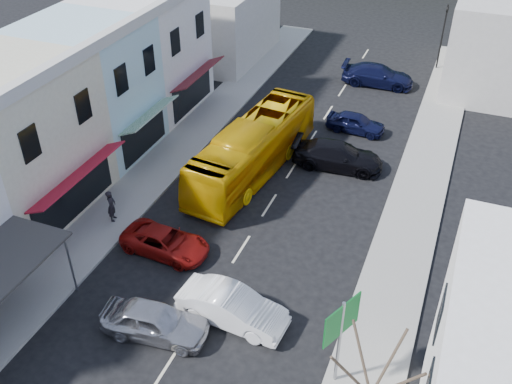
% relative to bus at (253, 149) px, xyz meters
% --- Properties ---
extents(ground, '(120.00, 120.00, 0.00)m').
position_rel_bus_xyz_m(ground, '(2.09, -10.86, -1.55)').
color(ground, black).
rests_on(ground, ground).
extents(sidewalk_left, '(3.00, 52.00, 0.15)m').
position_rel_bus_xyz_m(sidewalk_left, '(-5.41, -0.86, -1.48)').
color(sidewalk_left, gray).
rests_on(sidewalk_left, ground).
extents(sidewalk_right, '(3.00, 52.00, 0.15)m').
position_rel_bus_xyz_m(sidewalk_right, '(9.59, -0.86, -1.48)').
color(sidewalk_right, gray).
rests_on(sidewalk_right, ground).
extents(shopfront_row, '(8.25, 30.00, 8.00)m').
position_rel_bus_xyz_m(shopfront_row, '(-10.40, -5.86, 2.45)').
color(shopfront_row, silver).
rests_on(shopfront_row, ground).
extents(distant_block_left, '(8.00, 10.00, 6.00)m').
position_rel_bus_xyz_m(distant_block_left, '(-9.91, 16.14, 1.45)').
color(distant_block_left, '#B7B2A8').
rests_on(distant_block_left, ground).
extents(distant_block_right, '(8.00, 12.00, 7.00)m').
position_rel_bus_xyz_m(distant_block_right, '(13.09, 19.14, 1.95)').
color(distant_block_right, '#B7B2A8').
rests_on(distant_block_right, ground).
extents(bus, '(3.80, 11.81, 3.10)m').
position_rel_bus_xyz_m(bus, '(0.00, 0.00, 0.00)').
color(bus, '#D89E06').
rests_on(bus, ground).
extents(car_silver, '(4.57, 2.28, 1.40)m').
position_rel_bus_xyz_m(car_silver, '(0.87, -13.20, -0.85)').
color(car_silver, '#AAAAAF').
rests_on(car_silver, ground).
extents(car_white, '(4.52, 2.12, 1.40)m').
position_rel_bus_xyz_m(car_white, '(3.57, -11.32, -0.85)').
color(car_white, white).
rests_on(car_white, ground).
extents(car_red, '(4.71, 2.19, 1.40)m').
position_rel_bus_xyz_m(car_red, '(-1.31, -8.40, -0.85)').
color(car_red, maroon).
rests_on(car_red, ground).
extents(car_black_near, '(4.64, 2.23, 1.40)m').
position_rel_bus_xyz_m(car_black_near, '(4.54, 2.37, -0.85)').
color(car_black_near, black).
rests_on(car_black_near, ground).
extents(car_navy_mid, '(4.50, 2.07, 1.40)m').
position_rel_bus_xyz_m(car_navy_mid, '(4.52, 7.12, -0.85)').
color(car_navy_mid, black).
rests_on(car_navy_mid, ground).
extents(car_navy_far, '(4.59, 2.06, 1.40)m').
position_rel_bus_xyz_m(car_navy_far, '(4.33, 15.12, -0.85)').
color(car_navy_far, black).
rests_on(car_navy_far, ground).
extents(pedestrian_left, '(0.58, 0.70, 1.70)m').
position_rel_bus_xyz_m(pedestrian_left, '(-5.07, -7.30, -0.55)').
color(pedestrian_left, black).
rests_on(pedestrian_left, sidewalk_left).
extents(direction_sign, '(1.68, 2.10, 4.31)m').
position_rel_bus_xyz_m(direction_sign, '(8.49, -12.72, 0.60)').
color(direction_sign, '#07531A').
rests_on(direction_sign, ground).
extents(traffic_signal, '(0.64, 1.12, 5.33)m').
position_rel_bus_xyz_m(traffic_signal, '(8.26, 19.96, 1.11)').
color(traffic_signal, black).
rests_on(traffic_signal, ground).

